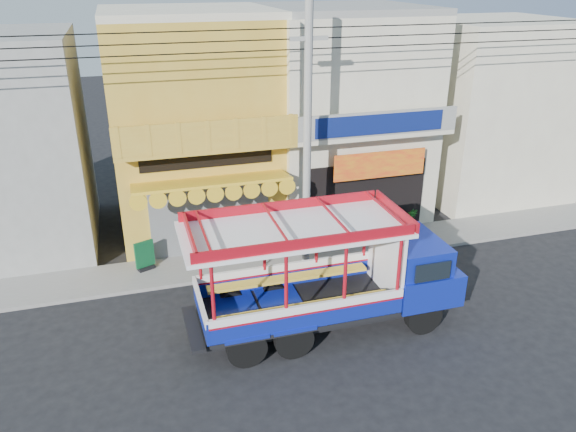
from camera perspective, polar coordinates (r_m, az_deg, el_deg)
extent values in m
plane|color=black|center=(17.47, 8.39, -9.38)|extent=(90.00, 90.00, 0.00)
cube|color=slate|center=(20.62, 3.83, -3.46)|extent=(30.00, 2.00, 0.12)
cube|color=gold|center=(21.98, -9.54, 9.02)|extent=(6.00, 6.00, 8.00)
cube|color=#595B5E|center=(20.00, -7.87, -0.28)|extent=(4.20, 0.10, 2.60)
cube|color=gold|center=(18.71, -7.79, 3.46)|extent=(5.20, 1.50, 0.31)
cube|color=gold|center=(18.77, -8.16, 6.73)|extent=(6.00, 0.70, 0.18)
cube|color=gold|center=(18.33, -8.11, 8.11)|extent=(6.00, 0.12, 0.95)
cube|color=black|center=(19.22, -8.22, 5.57)|extent=(4.50, 0.04, 0.45)
cube|color=beige|center=(21.33, -10.33, 19.78)|extent=(6.00, 6.00, 0.24)
cube|color=beige|center=(23.44, 5.36, 10.16)|extent=(6.00, 6.00, 8.00)
cube|color=black|center=(21.56, 8.04, 1.81)|extent=(4.60, 0.12, 2.80)
cube|color=orange|center=(20.96, 9.32, 5.17)|extent=(3.60, 0.05, 1.00)
cube|color=beige|center=(20.46, 8.83, 8.11)|extent=(6.00, 0.70, 0.18)
cube|color=gray|center=(20.07, 9.28, 9.26)|extent=(6.00, 0.12, 0.85)
cube|color=navy|center=(20.01, 9.36, 9.21)|extent=(4.80, 0.06, 0.70)
cube|color=gray|center=(22.83, 5.77, 20.26)|extent=(6.00, 6.00, 0.24)
cube|color=beige|center=(19.60, 0.51, 7.55)|extent=(0.35, 0.30, 8.00)
cube|color=beige|center=(26.83, 19.61, 10.21)|extent=(6.00, 6.00, 7.60)
cylinder|color=gray|center=(18.04, 1.97, 7.75)|extent=(0.26, 0.26, 9.00)
cube|color=gray|center=(17.44, 2.12, 17.58)|extent=(1.20, 0.12, 0.12)
cylinder|color=black|center=(17.82, 5.29, 16.66)|extent=(28.00, 0.04, 0.04)
cylinder|color=black|center=(17.79, 5.33, 17.62)|extent=(28.00, 0.04, 0.04)
cylinder|color=black|center=(17.76, 5.37, 18.58)|extent=(28.00, 0.04, 0.04)
cylinder|color=black|center=(16.49, 13.58, -9.84)|extent=(1.06, 0.30, 1.06)
cylinder|color=black|center=(17.98, 10.44, -6.51)|extent=(1.06, 0.30, 1.06)
cylinder|color=black|center=(15.15, 0.58, -12.42)|extent=(1.06, 0.30, 1.06)
cylinder|color=black|center=(16.75, -1.47, -8.51)|extent=(1.06, 0.30, 1.06)
cylinder|color=black|center=(14.90, -4.23, -13.22)|extent=(1.06, 0.30, 1.06)
cylinder|color=black|center=(16.52, -5.80, -9.15)|extent=(1.06, 0.30, 1.06)
cube|color=black|center=(16.22, 3.88, -9.32)|extent=(7.14, 1.76, 0.30)
cube|color=#0F22A7|center=(16.97, 12.77, -6.00)|extent=(1.91, 2.34, 0.96)
cube|color=#0F22A7|center=(16.50, 12.55, -3.52)|extent=(1.49, 2.15, 0.80)
cube|color=black|center=(16.87, 14.75, -3.32)|extent=(0.07, 1.87, 0.58)
cube|color=black|center=(15.86, 0.89, -9.19)|extent=(5.26, 2.34, 0.13)
cube|color=#0F22A7|center=(14.76, 2.23, -10.25)|extent=(5.26, 0.09, 0.64)
cube|color=white|center=(14.61, 2.25, -9.32)|extent=(5.26, 0.10, 0.23)
cube|color=#0F22A7|center=(16.59, -0.27, -6.08)|extent=(5.26, 0.09, 0.64)
cube|color=white|center=(16.44, -0.27, -5.22)|extent=(5.26, 0.10, 0.23)
cylinder|color=#AA0D19|center=(13.66, -7.67, -7.72)|extent=(0.10, 0.10, 1.70)
cylinder|color=#AA0D19|center=(15.58, -9.02, -3.61)|extent=(0.10, 0.10, 1.70)
cube|color=white|center=(16.15, 9.95, -4.03)|extent=(0.09, 2.15, 2.39)
cube|color=white|center=(14.67, 0.55, -1.40)|extent=(5.90, 2.61, 0.11)
cube|color=#AA0D19|center=(14.59, 0.56, -0.72)|extent=(5.68, 2.50, 0.28)
cube|color=black|center=(19.78, -14.23, -5.09)|extent=(0.64, 0.50, 0.10)
cube|color=#0E5129|center=(19.54, -14.38, -3.76)|extent=(0.66, 0.33, 0.93)
imported|color=#18541A|center=(21.91, 10.66, -0.65)|extent=(1.04, 0.99, 0.90)
imported|color=#18541A|center=(22.26, 12.44, -0.43)|extent=(0.50, 0.50, 0.88)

